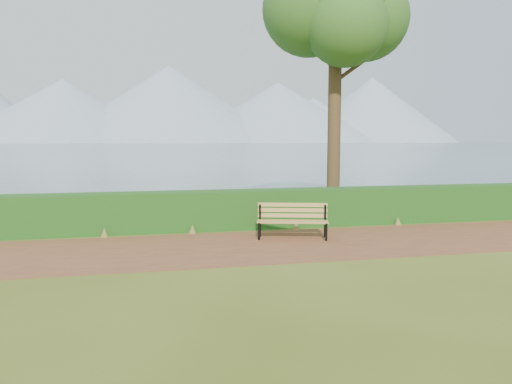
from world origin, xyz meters
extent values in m
plane|color=#415317|center=(0.00, 0.00, 0.00)|extent=(140.00, 140.00, 0.00)
cube|color=brown|center=(0.00, 0.30, 0.01)|extent=(40.00, 3.40, 0.01)
cube|color=#134313|center=(0.00, 2.60, 0.50)|extent=(32.00, 0.85, 1.00)
cube|color=#4A6277|center=(0.00, 260.00, 0.01)|extent=(700.00, 510.00, 0.00)
cone|color=#8295AD|center=(-60.00, 395.00, 24.00)|extent=(160.00, 160.00, 48.00)
cone|color=#8295AD|center=(20.00, 405.00, 31.00)|extent=(190.00, 190.00, 62.00)
cone|color=#8295AD|center=(110.00, 400.00, 25.00)|extent=(170.00, 170.00, 50.00)
cone|color=#8295AD|center=(200.00, 410.00, 29.00)|extent=(150.00, 150.00, 58.00)
cone|color=#8295AD|center=(-10.00, 430.00, 17.50)|extent=(120.00, 120.00, 35.00)
cone|color=#8295AD|center=(150.00, 425.00, 20.00)|extent=(130.00, 130.00, 40.00)
cube|color=black|center=(0.33, 0.89, 0.21)|extent=(0.06, 0.07, 0.42)
cube|color=black|center=(0.45, 1.28, 0.40)|extent=(0.06, 0.07, 0.79)
cube|color=black|center=(0.39, 1.09, 0.39)|extent=(0.18, 0.47, 0.05)
cube|color=black|center=(1.82, 0.46, 0.21)|extent=(0.06, 0.07, 0.42)
cube|color=black|center=(1.94, 0.85, 0.40)|extent=(0.06, 0.07, 0.79)
cube|color=black|center=(1.88, 0.65, 0.39)|extent=(0.18, 0.47, 0.05)
cube|color=#AE8243|center=(1.08, 0.70, 0.42)|extent=(1.62, 0.54, 0.03)
cube|color=#AE8243|center=(1.12, 0.81, 0.42)|extent=(1.62, 0.54, 0.03)
cube|color=#AE8243|center=(1.15, 0.92, 0.42)|extent=(1.62, 0.54, 0.03)
cube|color=#AE8243|center=(1.18, 1.04, 0.42)|extent=(1.62, 0.54, 0.03)
cube|color=#AE8243|center=(1.20, 1.09, 0.53)|extent=(1.61, 0.50, 0.10)
cube|color=#AE8243|center=(1.20, 1.09, 0.66)|extent=(1.61, 0.50, 0.10)
cube|color=#AE8243|center=(1.20, 1.09, 0.79)|extent=(1.61, 0.50, 0.10)
cylinder|color=#332314|center=(3.53, 4.37, 3.61)|extent=(0.40, 0.40, 7.22)
sphere|color=#27551C|center=(4.47, 4.31, 6.02)|extent=(2.61, 2.61, 2.61)
sphere|color=#27551C|center=(2.71, 4.49, 6.22)|extent=(2.81, 2.81, 2.81)
sphere|color=#27551C|center=(3.54, 3.61, 5.62)|extent=(2.41, 2.41, 2.41)
cylinder|color=#332314|center=(3.98, 4.37, 4.41)|extent=(1.05, 0.12, 0.79)
cylinder|color=#332314|center=(3.12, 4.47, 4.91)|extent=(0.82, 0.38, 0.72)
camera|label=1|loc=(-2.27, -10.21, 2.33)|focal=35.00mm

